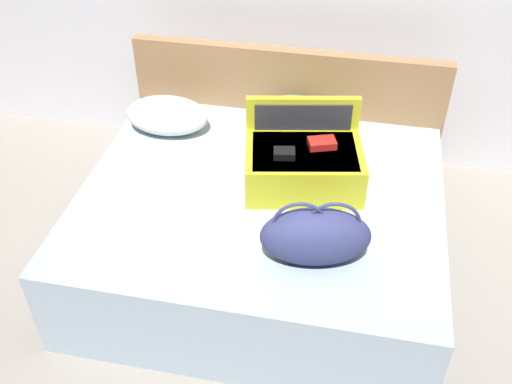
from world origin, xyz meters
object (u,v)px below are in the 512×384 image
object	(u,v)px
bed	(260,230)
pillow_near_headboard	(167,115)
duffel_bag	(315,236)
pillow_center_head	(297,114)
hard_case_large	(303,162)

from	to	relation	value
bed	pillow_near_headboard	world-z (taller)	pillow_near_headboard
duffel_bag	pillow_center_head	world-z (taller)	duffel_bag
pillow_near_headboard	pillow_center_head	bearing A→B (deg)	12.93
bed	duffel_bag	xyz separation A→B (m)	(0.33, -0.42, 0.41)
pillow_near_headboard	duffel_bag	bearing A→B (deg)	-42.32
hard_case_large	pillow_center_head	size ratio (longest dim) A/B	1.69
bed	duffel_bag	size ratio (longest dim) A/B	3.52
duffel_bag	pillow_near_headboard	world-z (taller)	duffel_bag
bed	duffel_bag	bearing A→B (deg)	-52.08
pillow_near_headboard	bed	bearing A→B (deg)	-35.81
hard_case_large	pillow_near_headboard	world-z (taller)	hard_case_large
hard_case_large	pillow_near_headboard	bearing A→B (deg)	147.19
pillow_center_head	hard_case_large	bearing A→B (deg)	-78.10
bed	pillow_center_head	distance (m)	0.74
duffel_bag	hard_case_large	bearing A→B (deg)	103.21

